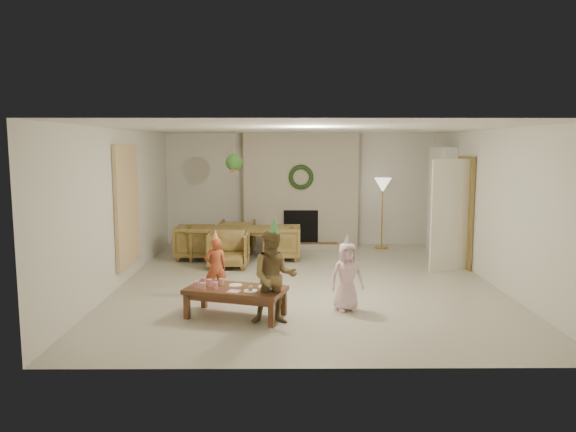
{
  "coord_description": "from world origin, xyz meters",
  "views": [
    {
      "loc": [
        -0.36,
        -8.79,
        2.25
      ],
      "look_at": [
        -0.3,
        0.4,
        1.05
      ],
      "focal_mm": 34.19,
      "sensor_mm": 36.0,
      "label": 1
    }
  ],
  "objects_px": {
    "dining_chair_right": "(281,242)",
    "child_pink": "(347,277)",
    "dining_chair_left": "(195,242)",
    "child_plaid": "(274,277)",
    "dining_chair_near": "(229,250)",
    "dining_chair_far": "(238,236)",
    "child_red": "(216,267)",
    "coffee_table_top": "(236,290)",
    "dining_table": "(233,244)"
  },
  "relations": [
    {
      "from": "dining_chair_right",
      "to": "coffee_table_top",
      "type": "xyz_separation_m",
      "value": [
        -0.58,
        -3.67,
        0.03
      ]
    },
    {
      "from": "dining_chair_left",
      "to": "dining_chair_right",
      "type": "distance_m",
      "value": 1.71
    },
    {
      "from": "dining_table",
      "to": "child_plaid",
      "type": "distance_m",
      "value": 4.06
    },
    {
      "from": "dining_chair_far",
      "to": "dining_chair_right",
      "type": "bearing_deg",
      "value": 141.34
    },
    {
      "from": "dining_chair_far",
      "to": "dining_chair_right",
      "type": "distance_m",
      "value": 1.22
    },
    {
      "from": "dining_chair_right",
      "to": "dining_chair_left",
      "type": "bearing_deg",
      "value": -90.0
    },
    {
      "from": "dining_chair_near",
      "to": "dining_chair_right",
      "type": "bearing_deg",
      "value": 38.66
    },
    {
      "from": "dining_chair_near",
      "to": "child_plaid",
      "type": "bearing_deg",
      "value": -73.11
    },
    {
      "from": "dining_chair_near",
      "to": "dining_chair_far",
      "type": "bearing_deg",
      "value": 90.0
    },
    {
      "from": "dining_chair_near",
      "to": "child_plaid",
      "type": "height_order",
      "value": "child_plaid"
    },
    {
      "from": "dining_chair_right",
      "to": "child_pink",
      "type": "xyz_separation_m",
      "value": [
        0.91,
        -3.38,
        0.13
      ]
    },
    {
      "from": "dining_chair_far",
      "to": "dining_chair_right",
      "type": "height_order",
      "value": "same"
    },
    {
      "from": "dining_table",
      "to": "coffee_table_top",
      "type": "xyz_separation_m",
      "value": [
        0.37,
        -3.69,
        0.06
      ]
    },
    {
      "from": "dining_chair_near",
      "to": "child_plaid",
      "type": "xyz_separation_m",
      "value": [
        0.89,
        -3.19,
        0.26
      ]
    },
    {
      "from": "child_red",
      "to": "child_pink",
      "type": "xyz_separation_m",
      "value": [
        1.87,
        -0.71,
        0.03
      ]
    },
    {
      "from": "dining_chair_left",
      "to": "child_red",
      "type": "height_order",
      "value": "child_red"
    },
    {
      "from": "coffee_table_top",
      "to": "child_pink",
      "type": "xyz_separation_m",
      "value": [
        1.49,
        0.28,
        0.11
      ]
    },
    {
      "from": "child_red",
      "to": "child_plaid",
      "type": "height_order",
      "value": "child_plaid"
    },
    {
      "from": "dining_chair_near",
      "to": "dining_chair_far",
      "type": "relative_size",
      "value": 1.0
    },
    {
      "from": "dining_chair_far",
      "to": "child_red",
      "type": "distance_m",
      "value": 3.46
    },
    {
      "from": "dining_table",
      "to": "dining_chair_near",
      "type": "bearing_deg",
      "value": -90.0
    },
    {
      "from": "child_red",
      "to": "dining_chair_far",
      "type": "bearing_deg",
      "value": -106.33
    },
    {
      "from": "dining_chair_near",
      "to": "child_pink",
      "type": "bearing_deg",
      "value": -53.48
    },
    {
      "from": "dining_table",
      "to": "dining_chair_near",
      "type": "height_order",
      "value": "dining_chair_near"
    },
    {
      "from": "dining_table",
      "to": "child_pink",
      "type": "bearing_deg",
      "value": -60.17
    },
    {
      "from": "dining_table",
      "to": "coffee_table_top",
      "type": "relative_size",
      "value": 1.36
    },
    {
      "from": "dining_chair_right",
      "to": "child_pink",
      "type": "distance_m",
      "value": 3.51
    },
    {
      "from": "dining_table",
      "to": "dining_chair_left",
      "type": "relative_size",
      "value": 2.34
    },
    {
      "from": "dining_table",
      "to": "dining_chair_left",
      "type": "xyz_separation_m",
      "value": [
        -0.76,
        0.02,
        0.03
      ]
    },
    {
      "from": "dining_chair_right",
      "to": "dining_chair_near",
      "type": "bearing_deg",
      "value": -51.34
    },
    {
      "from": "dining_chair_right",
      "to": "child_pink",
      "type": "height_order",
      "value": "child_pink"
    },
    {
      "from": "dining_chair_far",
      "to": "child_plaid",
      "type": "bearing_deg",
      "value": 101.6
    },
    {
      "from": "dining_chair_near",
      "to": "dining_chair_far",
      "type": "xyz_separation_m",
      "value": [
        0.03,
        1.52,
        0.0
      ]
    },
    {
      "from": "dining_chair_left",
      "to": "child_plaid",
      "type": "xyz_separation_m",
      "value": [
        1.64,
        -3.97,
        0.26
      ]
    },
    {
      "from": "dining_table",
      "to": "child_red",
      "type": "relative_size",
      "value": 1.95
    },
    {
      "from": "dining_chair_left",
      "to": "coffee_table_top",
      "type": "height_order",
      "value": "dining_chair_left"
    },
    {
      "from": "dining_chair_left",
      "to": "coffee_table_top",
      "type": "xyz_separation_m",
      "value": [
        1.13,
        -3.7,
        0.03
      ]
    },
    {
      "from": "dining_table",
      "to": "coffee_table_top",
      "type": "height_order",
      "value": "dining_table"
    },
    {
      "from": "dining_chair_far",
      "to": "child_plaid",
      "type": "relative_size",
      "value": 0.62
    },
    {
      "from": "dining_chair_far",
      "to": "dining_chair_near",
      "type": "bearing_deg",
      "value": 90.0
    },
    {
      "from": "dining_chair_right",
      "to": "coffee_table_top",
      "type": "bearing_deg",
      "value": -7.76
    },
    {
      "from": "coffee_table_top",
      "to": "child_plaid",
      "type": "height_order",
      "value": "child_plaid"
    },
    {
      "from": "child_pink",
      "to": "dining_chair_near",
      "type": "bearing_deg",
      "value": 111.77
    },
    {
      "from": "dining_chair_near",
      "to": "dining_chair_far",
      "type": "distance_m",
      "value": 1.52
    },
    {
      "from": "child_plaid",
      "to": "dining_chair_near",
      "type": "bearing_deg",
      "value": 103.2
    },
    {
      "from": "dining_chair_left",
      "to": "child_red",
      "type": "bearing_deg",
      "value": -163.39
    },
    {
      "from": "child_pink",
      "to": "coffee_table_top",
      "type": "bearing_deg",
      "value": 177.26
    },
    {
      "from": "dining_chair_right",
      "to": "coffee_table_top",
      "type": "distance_m",
      "value": 3.71
    },
    {
      "from": "dining_chair_near",
      "to": "child_red",
      "type": "xyz_separation_m",
      "value": [
        0.0,
        -1.94,
        0.11
      ]
    },
    {
      "from": "dining_chair_right",
      "to": "child_red",
      "type": "xyz_separation_m",
      "value": [
        -0.96,
        -2.67,
        0.11
      ]
    }
  ]
}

